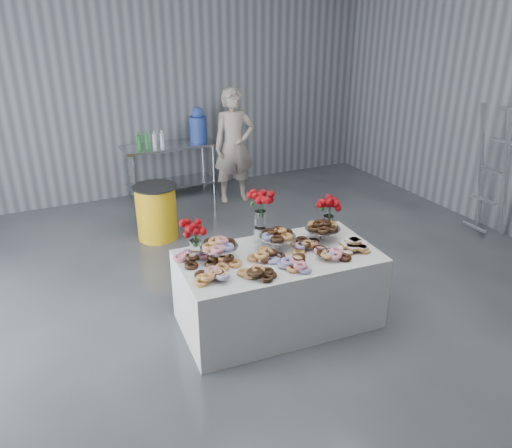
{
  "coord_description": "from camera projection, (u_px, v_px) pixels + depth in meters",
  "views": [
    {
      "loc": [
        -1.91,
        -3.54,
        2.94
      ],
      "look_at": [
        0.13,
        0.67,
        0.89
      ],
      "focal_mm": 35.0,
      "sensor_mm": 36.0,
      "label": 1
    }
  ],
  "objects": [
    {
      "name": "bouquet_right",
      "position": [
        329.0,
        205.0,
        5.14
      ],
      "size": [
        0.26,
        0.26,
        0.42
      ],
      "color": "white",
      "rests_on": "display_table"
    },
    {
      "name": "bouquet_center",
      "position": [
        260.0,
        206.0,
        4.9
      ],
      "size": [
        0.26,
        0.26,
        0.57
      ],
      "color": "silver",
      "rests_on": "display_table"
    },
    {
      "name": "ground",
      "position": [
        274.0,
        334.0,
        4.86
      ],
      "size": [
        9.0,
        9.0,
        0.0
      ],
      "primitive_type": "plane",
      "color": "#34363B",
      "rests_on": "ground"
    },
    {
      "name": "trash_barrel",
      "position": [
        157.0,
        212.0,
        6.74
      ],
      "size": [
        0.59,
        0.59,
        0.75
      ],
      "rotation": [
        0.0,
        0.0,
        0.39
      ],
      "color": "yellow",
      "rests_on": "ground"
    },
    {
      "name": "donut_mounds",
      "position": [
        282.0,
        253.0,
        4.71
      ],
      "size": [
        1.86,
        0.92,
        0.09
      ],
      "primitive_type": null,
      "rotation": [
        0.0,
        0.0,
        -0.07
      ],
      "color": "tan",
      "rests_on": "display_table"
    },
    {
      "name": "room_walls",
      "position": [
        243.0,
        49.0,
        3.75
      ],
      "size": [
        8.04,
        9.04,
        4.02
      ],
      "color": "gray",
      "rests_on": "ground"
    },
    {
      "name": "cake_stand_right",
      "position": [
        323.0,
        227.0,
        5.03
      ],
      "size": [
        0.36,
        0.36,
        0.17
      ],
      "color": "silver",
      "rests_on": "display_table"
    },
    {
      "name": "danish_pile",
      "position": [
        355.0,
        243.0,
        4.88
      ],
      "size": [
        0.48,
        0.48,
        0.11
      ],
      "primitive_type": null,
      "color": "white",
      "rests_on": "display_table"
    },
    {
      "name": "water_jug",
      "position": [
        198.0,
        126.0,
        8.07
      ],
      "size": [
        0.28,
        0.28,
        0.55
      ],
      "color": "blue",
      "rests_on": "prep_table"
    },
    {
      "name": "display_table",
      "position": [
        278.0,
        289.0,
        4.92
      ],
      "size": [
        1.96,
        1.13,
        0.75
      ],
      "primitive_type": "cube",
      "rotation": [
        0.0,
        0.0,
        -0.07
      ],
      "color": "silver",
      "rests_on": "ground"
    },
    {
      "name": "cake_stand_mid",
      "position": [
        278.0,
        235.0,
        4.86
      ],
      "size": [
        0.36,
        0.36,
        0.17
      ],
      "color": "silver",
      "rests_on": "display_table"
    },
    {
      "name": "bouquet_left",
      "position": [
        194.0,
        229.0,
        4.6
      ],
      "size": [
        0.26,
        0.26,
        0.42
      ],
      "color": "white",
      "rests_on": "display_table"
    },
    {
      "name": "stepladder",
      "position": [
        493.0,
        171.0,
        6.69
      ],
      "size": [
        0.59,
        0.46,
        1.82
      ],
      "primitive_type": null,
      "rotation": [
        0.0,
        -0.2,
        0.0
      ],
      "color": "silver",
      "rests_on": "ground"
    },
    {
      "name": "prep_table",
      "position": [
        170.0,
        161.0,
        8.09
      ],
      "size": [
        1.5,
        0.6,
        0.9
      ],
      "color": "silver",
      "rests_on": "ground"
    },
    {
      "name": "drink_bottles",
      "position": [
        151.0,
        140.0,
        7.71
      ],
      "size": [
        0.54,
        0.08,
        0.27
      ],
      "primitive_type": null,
      "color": "#268C33",
      "rests_on": "prep_table"
    },
    {
      "name": "person",
      "position": [
        234.0,
        146.0,
        7.87
      ],
      "size": [
        0.71,
        0.51,
        1.81
      ],
      "primitive_type": "imported",
      "rotation": [
        0.0,
        0.0,
        -0.12
      ],
      "color": "#CC8C93",
      "rests_on": "ground"
    },
    {
      "name": "cake_stand_left",
      "position": [
        219.0,
        245.0,
        4.65
      ],
      "size": [
        0.36,
        0.36,
        0.17
      ],
      "color": "silver",
      "rests_on": "display_table"
    }
  ]
}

